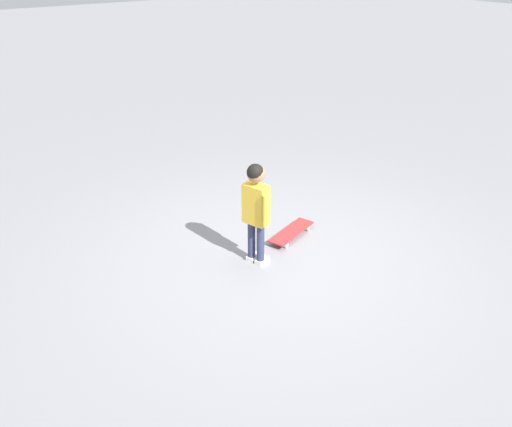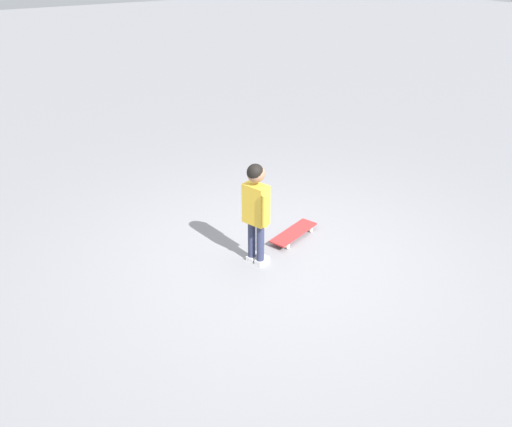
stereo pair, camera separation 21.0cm
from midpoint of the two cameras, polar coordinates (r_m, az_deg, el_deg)
The scene contains 3 objects.
ground_plane at distance 5.36m, azimuth 3.75°, elevation -5.05°, with size 50.00×50.00×0.00m, color gray.
child_person at distance 4.99m, azimuth 1.22°, elevation 1.08°, with size 0.23×0.40×1.06m.
skateboard at distance 5.72m, azimuth 5.15°, elevation -2.11°, with size 0.67×0.39×0.07m.
Camera 2 is at (2.68, 3.64, 2.87)m, focal length 36.96 mm.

